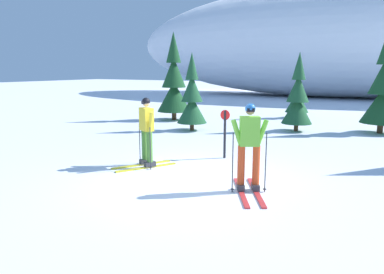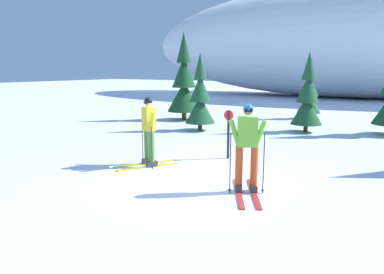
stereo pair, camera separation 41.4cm
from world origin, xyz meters
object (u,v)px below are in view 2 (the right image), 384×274
object	(u,v)px
pine_tree_center	(307,99)
trail_marker_post	(228,131)
pine_tree_left	(200,98)
pine_tree_center_left	(310,94)
skier_lime_jacket	(247,147)
skier_yellow_jacket	(149,130)
pine_tree_far_left	(184,84)

from	to	relation	value
pine_tree_center	trail_marker_post	bearing A→B (deg)	-97.10
pine_tree_center	trail_marker_post	xyz separation A→B (m)	(-0.69, -5.52, -0.53)
pine_tree_left	pine_tree_center_left	distance (m)	6.54
skier_lime_jacket	skier_yellow_jacket	distance (m)	3.02
skier_lime_jacket	pine_tree_left	world-z (taller)	pine_tree_left
skier_lime_jacket	pine_tree_center	distance (m)	7.92
skier_lime_jacket	pine_tree_far_left	size ratio (longest dim) A/B	0.43
skier_lime_jacket	pine_tree_left	size ratio (longest dim) A/B	0.58
pine_tree_center	trail_marker_post	distance (m)	5.59
pine_tree_center	pine_tree_left	bearing A→B (deg)	-153.27
skier_lime_jacket	pine_tree_far_left	bearing A→B (deg)	130.03
skier_lime_jacket	trail_marker_post	size ratio (longest dim) A/B	1.33
pine_tree_left	trail_marker_post	size ratio (longest dim) A/B	2.30
skier_yellow_jacket	pine_tree_left	bearing A→B (deg)	107.36
pine_tree_center_left	pine_tree_center	bearing A→B (deg)	-76.90
skier_lime_jacket	pine_tree_far_left	distance (m)	10.82
pine_tree_center	pine_tree_center_left	bearing A→B (deg)	103.10
pine_tree_left	pine_tree_center	size ratio (longest dim) A/B	1.00
pine_tree_center_left	pine_tree_center	distance (m)	4.11
pine_tree_center	trail_marker_post	size ratio (longest dim) A/B	2.30
pine_tree_far_left	skier_yellow_jacket	bearing A→B (deg)	-62.68
skier_yellow_jacket	pine_tree_left	size ratio (longest dim) A/B	0.57
trail_marker_post	skier_lime_jacket	bearing A→B (deg)	-56.06
pine_tree_far_left	pine_tree_center	distance (m)	6.07
skier_lime_jacket	trail_marker_post	bearing A→B (deg)	123.94
pine_tree_center	skier_yellow_jacket	bearing A→B (deg)	-105.87
skier_lime_jacket	pine_tree_left	bearing A→B (deg)	127.94
skier_yellow_jacket	trail_marker_post	world-z (taller)	skier_yellow_jacket
pine_tree_center	skier_lime_jacket	bearing A→B (deg)	-83.53
skier_yellow_jacket	trail_marker_post	size ratio (longest dim) A/B	1.30
pine_tree_far_left	trail_marker_post	xyz separation A→B (m)	(5.36, -5.91, -0.99)
skier_lime_jacket	pine_tree_left	xyz separation A→B (m)	(-4.65, 5.97, 0.37)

